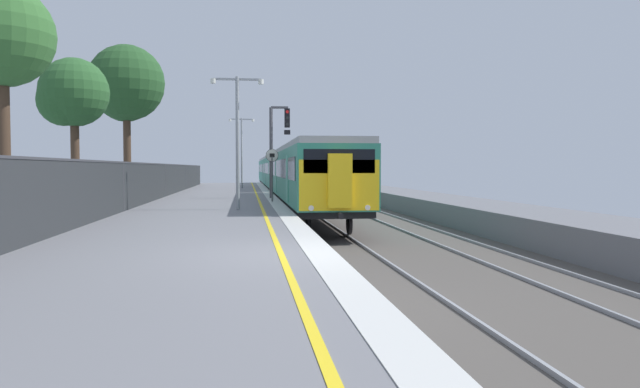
{
  "coord_description": "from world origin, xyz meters",
  "views": [
    {
      "loc": [
        -0.99,
        -11.25,
        1.6
      ],
      "look_at": [
        1.35,
        7.92,
        0.77
      ],
      "focal_mm": 34.16,
      "sensor_mm": 36.0,
      "label": 1
    }
  ],
  "objects_px": {
    "background_tree_left": "(71,96)",
    "background_tree_centre": "(4,39)",
    "signal_gantry": "(276,141)",
    "background_tree_right": "(126,86)",
    "platform_lamp_mid": "(237,130)",
    "platform_lamp_far": "(242,147)",
    "commuter_train_at_platform": "(284,172)",
    "speed_limit_sign": "(272,168)"
  },
  "relations": [
    {
      "from": "background_tree_left",
      "to": "background_tree_centre",
      "type": "bearing_deg",
      "value": -88.38
    },
    {
      "from": "signal_gantry",
      "to": "background_tree_right",
      "type": "distance_m",
      "value": 9.95
    },
    {
      "from": "platform_lamp_mid",
      "to": "platform_lamp_far",
      "type": "relative_size",
      "value": 0.91
    },
    {
      "from": "commuter_train_at_platform",
      "to": "platform_lamp_far",
      "type": "bearing_deg",
      "value": -169.35
    },
    {
      "from": "platform_lamp_mid",
      "to": "background_tree_left",
      "type": "height_order",
      "value": "background_tree_left"
    },
    {
      "from": "background_tree_centre",
      "to": "platform_lamp_mid",
      "type": "bearing_deg",
      "value": 30.76
    },
    {
      "from": "signal_gantry",
      "to": "commuter_train_at_platform",
      "type": "bearing_deg",
      "value": 85.09
    },
    {
      "from": "background_tree_centre",
      "to": "background_tree_right",
      "type": "relative_size",
      "value": 0.82
    },
    {
      "from": "background_tree_left",
      "to": "background_tree_centre",
      "type": "xyz_separation_m",
      "value": [
        0.22,
        -7.83,
        0.75
      ]
    },
    {
      "from": "commuter_train_at_platform",
      "to": "signal_gantry",
      "type": "xyz_separation_m",
      "value": [
        -1.47,
        -17.08,
        1.76
      ]
    },
    {
      "from": "platform_lamp_far",
      "to": "background_tree_right",
      "type": "distance_m",
      "value": 14.25
    },
    {
      "from": "commuter_train_at_platform",
      "to": "speed_limit_sign",
      "type": "distance_m",
      "value": 20.61
    },
    {
      "from": "background_tree_right",
      "to": "platform_lamp_mid",
      "type": "bearing_deg",
      "value": -63.21
    },
    {
      "from": "platform_lamp_far",
      "to": "commuter_train_at_platform",
      "type": "bearing_deg",
      "value": 10.65
    },
    {
      "from": "background_tree_left",
      "to": "platform_lamp_mid",
      "type": "bearing_deg",
      "value": -27.91
    },
    {
      "from": "commuter_train_at_platform",
      "to": "signal_gantry",
      "type": "bearing_deg",
      "value": -94.91
    },
    {
      "from": "background_tree_left",
      "to": "background_tree_right",
      "type": "distance_m",
      "value": 9.31
    },
    {
      "from": "background_tree_left",
      "to": "background_tree_centre",
      "type": "height_order",
      "value": "background_tree_centre"
    },
    {
      "from": "background_tree_left",
      "to": "background_tree_right",
      "type": "xyz_separation_m",
      "value": [
        0.56,
        9.16,
        1.6
      ]
    },
    {
      "from": "background_tree_left",
      "to": "commuter_train_at_platform",
      "type": "bearing_deg",
      "value": 64.65
    },
    {
      "from": "background_tree_centre",
      "to": "background_tree_right",
      "type": "bearing_deg",
      "value": 88.85
    },
    {
      "from": "background_tree_left",
      "to": "background_tree_right",
      "type": "bearing_deg",
      "value": 86.49
    },
    {
      "from": "signal_gantry",
      "to": "background_tree_centre",
      "type": "height_order",
      "value": "background_tree_centre"
    },
    {
      "from": "signal_gantry",
      "to": "background_tree_left",
      "type": "xyz_separation_m",
      "value": [
        -9.0,
        -5.02,
        1.66
      ]
    },
    {
      "from": "signal_gantry",
      "to": "platform_lamp_mid",
      "type": "xyz_separation_m",
      "value": [
        -1.92,
        -8.77,
        -0.01
      ]
    },
    {
      "from": "signal_gantry",
      "to": "background_tree_left",
      "type": "relative_size",
      "value": 0.77
    },
    {
      "from": "signal_gantry",
      "to": "background_tree_right",
      "type": "xyz_separation_m",
      "value": [
        -8.44,
        4.14,
        3.26
      ]
    },
    {
      "from": "platform_lamp_far",
      "to": "background_tree_left",
      "type": "relative_size",
      "value": 0.88
    },
    {
      "from": "background_tree_right",
      "to": "platform_lamp_far",
      "type": "bearing_deg",
      "value": 62.09
    },
    {
      "from": "speed_limit_sign",
      "to": "background_tree_left",
      "type": "relative_size",
      "value": 0.39
    },
    {
      "from": "background_tree_centre",
      "to": "platform_lamp_far",
      "type": "bearing_deg",
      "value": 76.82
    },
    {
      "from": "background_tree_right",
      "to": "background_tree_centre",
      "type": "bearing_deg",
      "value": -91.15
    },
    {
      "from": "speed_limit_sign",
      "to": "background_tree_left",
      "type": "bearing_deg",
      "value": -169.65
    },
    {
      "from": "speed_limit_sign",
      "to": "background_tree_right",
      "type": "bearing_deg",
      "value": 136.76
    },
    {
      "from": "speed_limit_sign",
      "to": "background_tree_right",
      "type": "height_order",
      "value": "background_tree_right"
    },
    {
      "from": "commuter_train_at_platform",
      "to": "platform_lamp_mid",
      "type": "height_order",
      "value": "platform_lamp_mid"
    },
    {
      "from": "platform_lamp_far",
      "to": "background_tree_right",
      "type": "bearing_deg",
      "value": -117.91
    },
    {
      "from": "commuter_train_at_platform",
      "to": "speed_limit_sign",
      "type": "relative_size",
      "value": 23.83
    },
    {
      "from": "speed_limit_sign",
      "to": "platform_lamp_far",
      "type": "height_order",
      "value": "platform_lamp_far"
    },
    {
      "from": "platform_lamp_mid",
      "to": "background_tree_centre",
      "type": "bearing_deg",
      "value": -149.24
    },
    {
      "from": "speed_limit_sign",
      "to": "platform_lamp_far",
      "type": "bearing_deg",
      "value": 94.44
    },
    {
      "from": "speed_limit_sign",
      "to": "platform_lamp_mid",
      "type": "height_order",
      "value": "platform_lamp_mid"
    }
  ]
}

